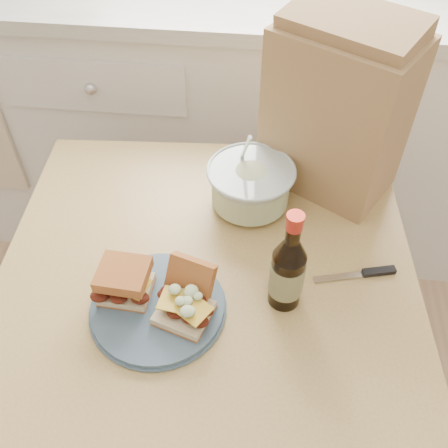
# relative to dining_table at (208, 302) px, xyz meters

# --- Properties ---
(cabinet_run) EXTENTS (2.50, 0.64, 0.94)m
(cabinet_run) POSITION_rel_dining_table_xyz_m (0.08, 0.90, -0.14)
(cabinet_run) COLOR silver
(cabinet_run) RESTS_ON ground
(dining_table) EXTENTS (0.92, 0.92, 0.71)m
(dining_table) POSITION_rel_dining_table_xyz_m (0.00, 0.00, 0.00)
(dining_table) COLOR tan
(dining_table) RESTS_ON ground
(plate) EXTENTS (0.25, 0.25, 0.02)m
(plate) POSITION_rel_dining_table_xyz_m (-0.08, -0.10, 0.11)
(plate) COLOR #455C70
(plate) RESTS_ON dining_table
(sandwich_left) EXTENTS (0.10, 0.09, 0.07)m
(sandwich_left) POSITION_rel_dining_table_xyz_m (-0.14, -0.07, 0.16)
(sandwich_left) COLOR beige
(sandwich_left) RESTS_ON plate
(sandwich_right) EXTENTS (0.12, 0.16, 0.08)m
(sandwich_right) POSITION_rel_dining_table_xyz_m (-0.02, -0.10, 0.15)
(sandwich_right) COLOR beige
(sandwich_right) RESTS_ON plate
(coleslaw_bowl) EXTENTS (0.20, 0.20, 0.20)m
(coleslaw_bowl) POSITION_rel_dining_table_xyz_m (0.07, 0.21, 0.16)
(coleslaw_bowl) COLOR silver
(coleslaw_bowl) RESTS_ON dining_table
(beer_bottle) EXTENTS (0.07, 0.07, 0.23)m
(beer_bottle) POSITION_rel_dining_table_xyz_m (0.16, -0.04, 0.19)
(beer_bottle) COLOR black
(beer_bottle) RESTS_ON dining_table
(knife) EXTENTS (0.17, 0.06, 0.01)m
(knife) POSITION_rel_dining_table_xyz_m (0.33, 0.04, 0.11)
(knife) COLOR silver
(knife) RESTS_ON dining_table
(paper_bag) EXTENTS (0.34, 0.30, 0.37)m
(paper_bag) POSITION_rel_dining_table_xyz_m (0.24, 0.32, 0.29)
(paper_bag) COLOR tan
(paper_bag) RESTS_ON dining_table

